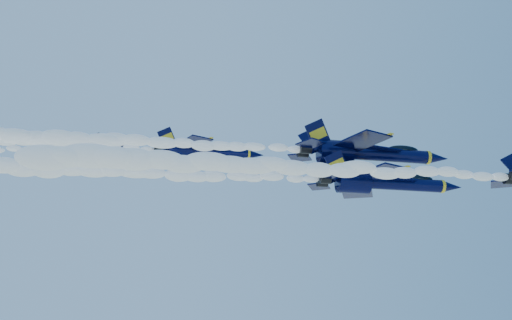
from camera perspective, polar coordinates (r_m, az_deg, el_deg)
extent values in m
cylinder|color=black|center=(82.24, 19.65, -1.44)|extent=(1.29, 1.19, 1.19)
ellipsoid|color=white|center=(72.08, 2.03, -0.50)|extent=(50.30, 2.56, 2.30)
cylinder|color=black|center=(86.46, 11.83, -1.92)|extent=(9.19, 1.53, 1.53)
ellipsoid|color=black|center=(84.21, 7.79, -1.74)|extent=(1.59, 2.76, 6.54)
cone|color=black|center=(88.88, 15.37, -2.10)|extent=(2.65, 1.53, 1.53)
cylinder|color=yellow|center=(88.35, 14.65, -2.06)|extent=(0.36, 1.59, 1.59)
ellipsoid|color=black|center=(87.35, 12.85, -1.49)|extent=(3.68, 1.19, 1.01)
cube|color=yellow|center=(87.26, 12.87, -1.68)|extent=(4.29, 1.02, 0.18)
cube|color=black|center=(81.17, 9.92, -0.96)|extent=(5.47, 6.49, 0.18)
cube|color=black|center=(88.52, 8.08, -2.51)|extent=(5.47, 6.49, 0.18)
cube|color=yellow|center=(81.70, 10.86, -0.95)|extent=(2.46, 5.11, 0.10)
cube|color=yellow|center=(89.01, 8.95, -2.49)|extent=(2.46, 5.11, 0.10)
cube|color=black|center=(83.03, 6.50, -0.41)|extent=(3.33, 1.05, 3.58)
cube|color=black|center=(84.98, 6.08, -0.85)|extent=(3.33, 1.05, 3.58)
cylinder|color=black|center=(82.54, 5.58, -1.52)|extent=(1.23, 1.12, 1.12)
cylinder|color=black|center=(83.76, 5.33, -1.78)|extent=(1.23, 1.12, 1.12)
cube|color=yellow|center=(85.57, 9.90, -1.31)|extent=(11.23, 0.36, 0.08)
ellipsoid|color=white|center=(79.91, -12.50, -0.84)|extent=(50.30, 2.42, 2.18)
cylinder|color=black|center=(88.82, 10.60, 0.38)|extent=(9.86, 1.64, 1.64)
ellipsoid|color=black|center=(86.58, 6.34, 0.63)|extent=(1.71, 2.96, 7.01)
cone|color=black|center=(91.29, 14.32, 0.13)|extent=(2.85, 1.64, 1.64)
cylinder|color=yellow|center=(90.75, 13.57, 0.19)|extent=(0.38, 1.71, 1.71)
ellipsoid|color=black|center=(89.77, 11.68, 0.81)|extent=(3.94, 1.28, 1.08)
cube|color=yellow|center=(89.66, 11.69, 0.61)|extent=(4.60, 1.10, 0.20)
cube|color=black|center=(83.28, 8.52, 1.54)|extent=(5.87, 6.96, 0.20)
cube|color=black|center=(91.13, 6.72, -0.29)|extent=(5.87, 6.96, 0.20)
cube|color=yellow|center=(83.83, 9.51, 1.54)|extent=(2.64, 5.49, 0.11)
cube|color=yellow|center=(91.62, 7.64, -0.28)|extent=(2.64, 5.49, 0.11)
cube|color=black|center=(85.45, 4.98, 2.06)|extent=(3.57, 1.13, 3.84)
cube|color=black|center=(87.53, 4.58, 1.54)|extent=(3.57, 1.13, 3.84)
cylinder|color=black|center=(84.89, 4.01, 0.91)|extent=(1.31, 1.20, 1.20)
cylinder|color=black|center=(86.19, 3.77, 0.61)|extent=(1.31, 1.20, 1.20)
cube|color=yellow|center=(87.98, 8.57, 1.04)|extent=(12.05, 0.38, 0.09)
ellipsoid|color=white|center=(82.94, -13.55, 1.63)|extent=(50.30, 2.60, 2.34)
cylinder|color=black|center=(96.82, -2.90, 0.60)|extent=(7.71, 1.29, 1.29)
ellipsoid|color=black|center=(96.26, -6.08, 0.77)|extent=(1.34, 2.31, 5.49)
cone|color=black|center=(97.59, -0.01, 0.42)|extent=(2.23, 1.29, 1.29)
cylinder|color=yellow|center=(97.41, -0.60, 0.46)|extent=(0.30, 1.34, 1.34)
ellipsoid|color=black|center=(97.23, -2.04, 0.90)|extent=(3.09, 1.00, 0.85)
cube|color=yellow|center=(97.15, -2.04, 0.76)|extent=(3.60, 0.86, 0.15)
cube|color=black|center=(93.18, -4.94, 1.41)|extent=(4.59, 5.45, 0.15)
cube|color=black|center=(99.63, -5.37, 0.10)|extent=(4.59, 5.45, 0.15)
cube|color=yellow|center=(93.33, -4.21, 1.42)|extent=(2.07, 4.29, 0.09)
cube|color=yellow|center=(99.77, -4.69, 0.11)|extent=(2.07, 4.29, 0.09)
cube|color=black|center=(95.73, -7.13, 1.76)|extent=(2.79, 0.88, 3.01)
cube|color=black|center=(97.42, -7.20, 1.40)|extent=(2.79, 0.88, 3.01)
cylinder|color=black|center=(95.54, -7.84, 0.96)|extent=(1.03, 0.94, 0.94)
cylinder|color=black|center=(96.59, -7.88, 0.75)|extent=(1.03, 0.94, 0.94)
cube|color=yellow|center=(96.74, -4.40, 1.07)|extent=(9.43, 0.30, 0.07)
cylinder|color=black|center=(105.28, -8.74, 0.30)|extent=(7.70, 1.28, 1.28)
ellipsoid|color=black|center=(105.25, -11.68, 0.45)|extent=(1.34, 2.31, 5.48)
cone|color=black|center=(105.54, -6.05, 0.13)|extent=(2.23, 1.28, 1.28)
cylinder|color=yellow|center=(105.46, -6.61, 0.17)|extent=(0.30, 1.34, 1.34)
ellipsoid|color=black|center=(105.53, -7.94, 0.58)|extent=(3.08, 1.00, 0.85)
cube|color=yellow|center=(105.45, -7.95, 0.45)|extent=(3.59, 0.86, 0.15)
cube|color=black|center=(102.00, -10.82, 1.03)|extent=(4.59, 5.44, 0.15)
cube|color=black|center=(108.49, -10.86, -0.15)|extent=(4.59, 5.44, 0.15)
cube|color=yellow|center=(102.02, -10.14, 1.03)|extent=(2.06, 4.29, 0.09)
cube|color=yellow|center=(108.52, -10.22, -0.14)|extent=(2.06, 4.29, 0.09)
cube|color=black|center=(104.89, -12.66, 1.35)|extent=(2.79, 0.88, 3.00)
cube|color=black|center=(106.58, -12.64, 1.03)|extent=(2.79, 0.88, 3.00)
cylinder|color=black|center=(104.82, -13.31, 0.62)|extent=(1.03, 0.94, 0.94)
cylinder|color=black|center=(105.87, -13.29, 0.43)|extent=(1.03, 0.94, 0.94)
cube|color=yellow|center=(105.45, -10.12, 0.72)|extent=(9.41, 0.30, 0.07)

